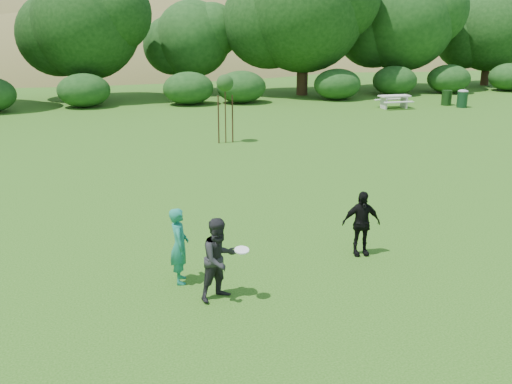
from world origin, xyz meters
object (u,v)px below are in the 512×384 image
trash_can_near (447,98)px  picnic_table (394,99)px  player_grey (219,259)px  player_teal (179,246)px  trash_can_lidded (462,98)px  sapling (225,85)px  player_black (361,223)px

trash_can_near → picnic_table: bearing=-175.1°
player_grey → picnic_table: 25.33m
player_teal → picnic_table: size_ratio=0.85×
picnic_table → trash_can_lidded: trash_can_lidded is taller
player_teal → sapling: 13.44m
trash_can_near → sapling: bearing=-154.5°
trash_can_lidded → player_grey: bearing=-133.1°
player_grey → player_black: size_ratio=1.08×
player_grey → sapling: bearing=52.1°
picnic_table → trash_can_lidded: 4.14m
sapling → trash_can_lidded: 16.95m
player_grey → player_black: 3.63m
trash_can_lidded → player_black: bearing=-129.2°
trash_can_near → trash_can_lidded: 1.10m
trash_can_near → trash_can_lidded: trash_can_lidded is taller
player_teal → trash_can_near: 27.61m
player_black → trash_can_lidded: 24.18m
trash_can_lidded → trash_can_near: bearing=110.8°
trash_can_near → picnic_table: size_ratio=0.50×
player_black → player_grey: bearing=-153.4°
picnic_table → trash_can_near: bearing=4.9°
player_teal → player_grey: player_grey is taller
sapling → player_teal: bearing=-106.0°
player_grey → trash_can_near: 27.86m
player_teal → trash_can_near: player_teal is taller
player_grey → trash_can_near: size_ratio=1.75×
player_teal → trash_can_near: (18.93, 20.10, -0.32)m
player_black → player_teal: bearing=-168.4°
player_black → trash_can_lidded: player_black is taller
player_grey → sapling: (3.06, 13.72, 1.63)m
player_teal → picnic_table: player_teal is taller
player_black → picnic_table: size_ratio=0.81×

